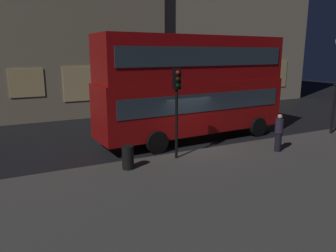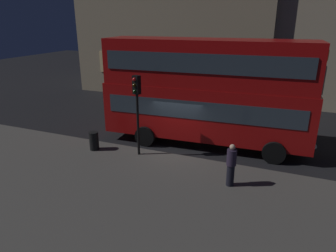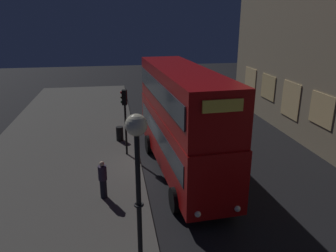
{
  "view_description": "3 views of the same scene",
  "coord_description": "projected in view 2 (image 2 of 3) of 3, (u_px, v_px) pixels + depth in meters",
  "views": [
    {
      "loc": [
        -7.85,
        -13.31,
        4.6
      ],
      "look_at": [
        -1.35,
        -0.41,
        1.34
      ],
      "focal_mm": 34.53,
      "sensor_mm": 36.0,
      "label": 1
    },
    {
      "loc": [
        5.0,
        -13.52,
        6.4
      ],
      "look_at": [
        -0.45,
        -0.12,
        1.29
      ],
      "focal_mm": 32.62,
      "sensor_mm": 36.0,
      "label": 2
    },
    {
      "loc": [
        16.3,
        -2.0,
        7.78
      ],
      "look_at": [
        -0.54,
        0.89,
        2.04
      ],
      "focal_mm": 34.54,
      "sensor_mm": 36.0,
      "label": 3
    }
  ],
  "objects": [
    {
      "name": "double_decker_bus",
      "position": [
        206.0,
        88.0,
        15.47
      ],
      "size": [
        10.75,
        3.2,
        5.47
      ],
      "rotation": [
        0.0,
        0.0,
        0.06
      ],
      "color": "#9E0C0C",
      "rests_on": "ground"
    },
    {
      "name": "litter_bin",
      "position": [
        94.0,
        141.0,
        15.33
      ],
      "size": [
        0.47,
        0.47,
        0.94
      ],
      "primitive_type": "cylinder",
      "color": "black",
      "rests_on": "sidewalk_slab"
    },
    {
      "name": "traffic_light_near_kerb",
      "position": [
        137.0,
        99.0,
        14.01
      ],
      "size": [
        0.37,
        0.39,
        3.87
      ],
      "rotation": [
        0.0,
        0.0,
        -0.23
      ],
      "color": "black",
      "rests_on": "sidewalk_slab"
    },
    {
      "name": "sidewalk_slab",
      "position": [
        126.0,
        204.0,
        11.06
      ],
      "size": [
        44.0,
        9.15,
        0.12
      ],
      "primitive_type": "cube",
      "color": "#4C4944",
      "rests_on": "ground"
    },
    {
      "name": "pedestrian",
      "position": [
        231.0,
        165.0,
        11.88
      ],
      "size": [
        0.38,
        0.38,
        1.76
      ],
      "rotation": [
        0.0,
        0.0,
        0.69
      ],
      "color": "black",
      "rests_on": "sidewalk_slab"
    },
    {
      "name": "ground_plane",
      "position": [
        177.0,
        150.0,
        15.72
      ],
      "size": [
        80.0,
        80.0,
        0.0
      ],
      "primitive_type": "plane",
      "color": "black"
    }
  ]
}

